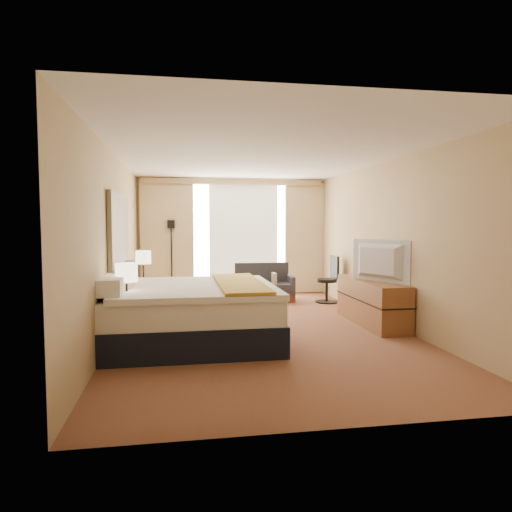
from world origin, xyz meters
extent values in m
cube|color=#54181A|center=(0.00, 0.00, 0.00)|extent=(4.20, 7.00, 0.02)
cube|color=silver|center=(0.00, 0.00, 2.60)|extent=(4.20, 7.00, 0.02)
cube|color=tan|center=(0.00, 3.50, 1.30)|extent=(4.20, 0.02, 2.60)
cube|color=tan|center=(0.00, -3.50, 1.30)|extent=(4.20, 0.02, 2.60)
cube|color=tan|center=(-2.10, 0.00, 1.30)|extent=(0.02, 7.00, 2.60)
cube|color=tan|center=(2.10, 0.00, 1.30)|extent=(0.02, 7.00, 2.60)
cube|color=black|center=(-2.06, 0.20, 1.28)|extent=(0.06, 1.85, 1.50)
cube|color=#936035|center=(-1.87, -1.05, 0.28)|extent=(0.45, 0.52, 0.55)
cube|color=#936035|center=(-1.87, 1.45, 0.28)|extent=(0.45, 0.52, 0.55)
cube|color=#936035|center=(1.83, 0.00, 0.35)|extent=(0.50, 1.80, 0.70)
cube|color=silver|center=(0.25, 3.47, 1.32)|extent=(2.30, 0.02, 2.30)
cube|color=beige|center=(-1.45, 3.38, 1.27)|extent=(1.15, 0.09, 2.50)
cube|color=beige|center=(1.65, 3.38, 1.27)|extent=(0.90, 0.09, 2.50)
cube|color=white|center=(0.25, 3.43, 1.27)|extent=(1.55, 0.04, 2.50)
cube|color=tan|center=(0.00, 3.34, 2.52)|extent=(4.00, 0.16, 0.12)
cube|color=black|center=(-1.05, -0.65, 0.19)|extent=(2.27, 2.05, 0.38)
cube|color=white|center=(-1.05, -0.65, 0.54)|extent=(2.21, 2.00, 0.32)
cube|color=white|center=(-0.96, -0.65, 0.73)|extent=(2.07, 2.07, 0.08)
cube|color=#B29229|center=(-0.38, -0.65, 0.78)|extent=(0.59, 2.07, 0.04)
cube|color=white|center=(-1.99, -1.15, 0.86)|extent=(0.30, 0.84, 0.19)
cube|color=white|center=(-1.99, -0.15, 0.86)|extent=(0.30, 0.84, 0.19)
cube|color=beige|center=(-1.84, -0.65, 0.91)|extent=(0.11, 0.45, 0.39)
cube|color=#522117|center=(0.52, 2.45, 0.11)|extent=(1.26, 0.71, 0.22)
cube|color=#2F2F34|center=(0.52, 2.41, 0.29)|extent=(1.17, 0.58, 0.14)
cube|color=#2F2F34|center=(0.53, 2.71, 0.53)|extent=(1.15, 0.17, 0.48)
cube|color=#2F2F34|center=(-0.05, 2.47, 0.32)|extent=(0.12, 0.66, 0.40)
cube|color=#2F2F34|center=(1.09, 2.43, 0.32)|extent=(0.12, 0.66, 0.40)
cube|color=beige|center=(0.74, 2.40, 0.44)|extent=(0.08, 0.31, 0.28)
cube|color=black|center=(-1.36, 3.30, 0.01)|extent=(0.21, 0.21, 0.02)
cylinder|color=black|center=(-1.36, 3.30, 0.77)|extent=(0.03, 0.03, 1.49)
cube|color=black|center=(-1.36, 3.30, 1.59)|extent=(0.15, 0.15, 0.17)
cylinder|color=black|center=(1.75, 2.02, 0.01)|extent=(0.46, 0.46, 0.03)
cylinder|color=black|center=(1.75, 2.02, 0.24)|extent=(0.06, 0.06, 0.41)
cylinder|color=black|center=(1.75, 2.02, 0.45)|extent=(0.40, 0.40, 0.06)
cube|color=black|center=(1.91, 2.03, 0.72)|extent=(0.07, 0.37, 0.46)
cube|color=black|center=(-1.82, -1.06, 0.57)|extent=(0.10, 0.10, 0.04)
cylinder|color=black|center=(-1.82, -1.06, 0.75)|extent=(0.03, 0.03, 0.33)
cylinder|color=#FCEABD|center=(-1.82, -1.06, 1.00)|extent=(0.27, 0.27, 0.23)
cube|color=black|center=(-1.82, 1.50, 0.57)|extent=(0.10, 0.10, 0.04)
cylinder|color=black|center=(-1.82, 1.50, 0.76)|extent=(0.03, 0.03, 0.34)
cylinder|color=#FCEABD|center=(-1.82, 1.50, 1.00)|extent=(0.27, 0.27, 0.23)
cube|color=#8BA3D6|center=(-1.79, -1.03, 0.61)|extent=(0.15, 0.15, 0.11)
cube|color=black|center=(-1.87, 1.50, 0.59)|extent=(0.22, 0.19, 0.08)
imported|color=black|center=(1.78, -0.24, 1.02)|extent=(0.59, 1.09, 0.65)
camera|label=1|loc=(-1.18, -6.78, 1.59)|focal=32.00mm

